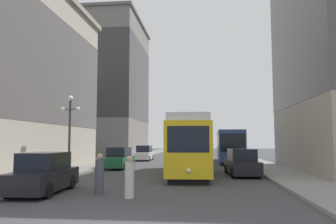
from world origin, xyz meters
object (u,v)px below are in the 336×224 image
streetcar (189,145)px  parked_car_left_far (144,154)px  parked_car_left_mid (119,159)px  pedestrian_crossing_near (100,175)px  lamp_post_left_near (70,122)px  pedestrian_crossing_far (129,178)px  transit_bus (229,145)px  parked_car_right_far (242,163)px  parked_car_left_near (43,174)px

streetcar → parked_car_left_far: bearing=108.3°
parked_car_left_mid → pedestrian_crossing_near: parked_car_left_mid is taller
lamp_post_left_near → pedestrian_crossing_far: bearing=-53.3°
pedestrian_crossing_far → transit_bus: bearing=135.0°
streetcar → parked_car_right_far: 3.87m
parked_car_left_mid → lamp_post_left_near: 6.95m
parked_car_left_near → pedestrian_crossing_far: bearing=-15.2°
pedestrian_crossing_far → parked_car_right_far: bearing=118.5°
streetcar → parked_car_left_near: size_ratio=2.69×
transit_bus → parked_car_left_far: transit_bus is taller
parked_car_left_near → parked_car_left_far: (0.00, 25.34, -0.00)m
pedestrian_crossing_far → lamp_post_left_near: bearing=-174.4°
parked_car_left_near → pedestrian_crossing_near: (2.58, 0.12, -0.01)m
parked_car_left_near → pedestrian_crossing_near: size_ratio=2.60×
parked_car_left_near → parked_car_right_far: bearing=38.5°
parked_car_left_mid → parked_car_right_far: bearing=-23.5°
parked_car_left_far → lamp_post_left_near: bearing=-97.0°
parked_car_right_far → pedestrian_crossing_near: size_ratio=2.84×
parked_car_left_near → streetcar: bearing=52.5°
parked_car_left_near → pedestrian_crossing_far: parked_car_left_near is taller
parked_car_left_near → parked_car_left_mid: size_ratio=1.06×
transit_bus → lamp_post_left_near: lamp_post_left_near is taller
transit_bus → lamp_post_left_near: size_ratio=2.31×
parked_car_left_near → pedestrian_crossing_near: 2.59m
pedestrian_crossing_far → pedestrian_crossing_near: bearing=-153.7°
parked_car_left_mid → parked_car_left_far: same height
parked_car_left_near → transit_bus: bearing=63.2°
parked_car_left_near → pedestrian_crossing_far: 4.29m
transit_bus → pedestrian_crossing_near: 24.11m
transit_bus → parked_car_left_near: size_ratio=2.67×
transit_bus → pedestrian_crossing_far: size_ratio=7.12×
streetcar → parked_car_left_mid: (-6.18, 4.30, -1.26)m
transit_bus → lamp_post_left_near: bearing=-125.9°
parked_car_right_far → pedestrian_crossing_far: parked_car_right_far is taller
transit_bus → parked_car_left_near: 25.15m
transit_bus → parked_car_left_far: (-10.13, 2.34, -1.10)m
parked_car_left_near → parked_car_left_far: 25.34m
parked_car_left_mid → lamp_post_left_near: bearing=-105.8°
pedestrian_crossing_near → pedestrian_crossing_far: 1.91m
parked_car_left_near → lamp_post_left_near: lamp_post_left_near is taller
transit_bus → lamp_post_left_near: (-12.03, -15.74, 1.72)m
lamp_post_left_near → pedestrian_crossing_near: bearing=-57.9°
parked_car_left_far → lamp_post_left_near: 18.40m
lamp_post_left_near → parked_car_left_far: bearing=84.0°
parked_car_left_mid → lamp_post_left_near: (-1.90, -6.05, 2.82)m
pedestrian_crossing_far → parked_car_left_far: bearing=158.0°
parked_car_right_far → pedestrian_crossing_far: bearing=56.2°
parked_car_left_mid → lamp_post_left_near: lamp_post_left_near is taller
parked_car_left_mid → pedestrian_crossing_near: bearing=-77.3°
transit_bus → pedestrian_crossing_near: size_ratio=6.92×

